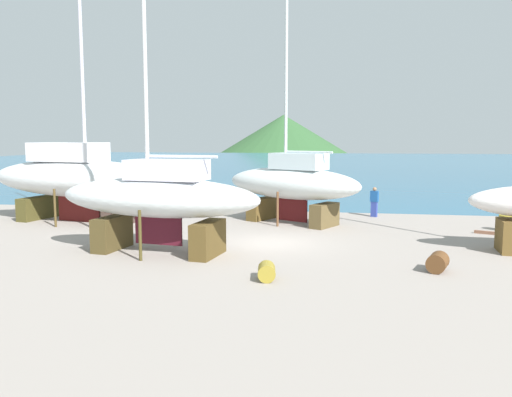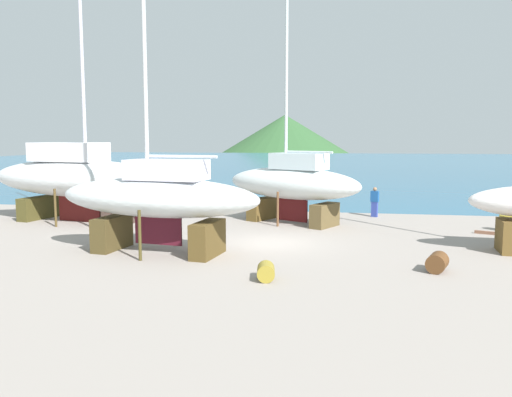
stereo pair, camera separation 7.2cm
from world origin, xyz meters
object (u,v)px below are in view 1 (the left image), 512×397
barrel_tipped_center (267,272)px  barrel_ochre (505,223)px  sailboat_small_center (292,183)px  worker (374,201)px  barrel_tipped_left (438,262)px  sailboat_mid_port (77,177)px  sailboat_far_slipway (159,198)px

barrel_tipped_center → barrel_ochre: barrel_ochre is taller
sailboat_small_center → barrel_tipped_center: bearing=119.3°
worker → barrel_tipped_left: size_ratio=1.98×
sailboat_mid_port → worker: sailboat_mid_port is taller
barrel_ochre → sailboat_small_center: bearing=177.1°
sailboat_mid_port → barrel_tipped_center: (11.65, -9.81, -2.12)m
sailboat_far_slipway → barrel_ochre: size_ratio=17.82×
worker → barrel_tipped_center: bearing=-174.4°
sailboat_far_slipway → barrel_ochre: 16.64m
sailboat_far_slipway → worker: sailboat_far_slipway is taller
worker → sailboat_far_slipway: bearing=162.9°
sailboat_mid_port → barrel_ochre: (21.73, 0.82, -2.01)m
barrel_tipped_center → sailboat_far_slipway: bearing=145.6°
worker → barrel_tipped_left: (1.44, -12.16, -0.55)m
sailboat_mid_port → sailboat_far_slipway: sailboat_mid_port is taller
barrel_tipped_left → barrel_tipped_center: size_ratio=1.07×
barrel_tipped_center → barrel_ochre: size_ratio=1.05×
barrel_tipped_left → barrel_tipped_center: barrel_tipped_left is taller
sailboat_small_center → sailboat_far_slipway: sailboat_far_slipway is taller
sailboat_far_slipway → barrel_tipped_center: bearing=153.6°
worker → barrel_ochre: 6.98m
sailboat_small_center → barrel_tipped_center: sailboat_small_center is taller
sailboat_far_slipway → sailboat_small_center: bearing=-111.1°
sailboat_small_center → sailboat_mid_port: sailboat_mid_port is taller
sailboat_small_center → worker: bearing=-117.8°
sailboat_small_center → barrel_tipped_center: (0.30, -11.16, -1.84)m
sailboat_small_center → worker: sailboat_small_center is taller
sailboat_mid_port → sailboat_small_center: bearing=17.5°
sailboat_mid_port → barrel_ochre: bearing=12.9°
barrel_tipped_left → barrel_ochre: 9.77m
worker → barrel_tipped_left: bearing=-151.5°
sailboat_small_center → barrel_tipped_left: sailboat_small_center is taller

